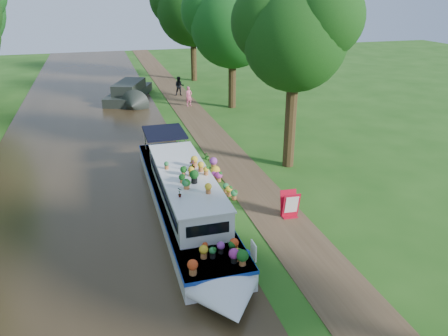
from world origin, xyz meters
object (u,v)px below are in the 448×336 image
second_boat (129,93)px  sandwich_board (290,205)px  pedestrian_pink (189,96)px  plant_boat (186,197)px  pedestrian_dark (179,86)px

second_boat → sandwich_board: size_ratio=7.67×
sandwich_board → pedestrian_pink: bearing=93.9°
plant_boat → pedestrian_dark: (3.63, 20.72, -0.03)m
second_boat → sandwich_board: bearing=-57.2°
pedestrian_pink → pedestrian_dark: pedestrian_dark is taller
plant_boat → second_boat: plant_boat is taller
second_boat → pedestrian_pink: bearing=-17.1°
sandwich_board → pedestrian_dark: bearing=93.9°
plant_boat → pedestrian_pink: 17.51m
plant_boat → second_boat: (-0.50, 20.42, -0.26)m
second_boat → sandwich_board: second_boat is taller
sandwich_board → pedestrian_pink: pedestrian_pink is taller
sandwich_board → pedestrian_dark: size_ratio=0.67×
plant_boat → sandwich_board: (3.90, -1.14, -0.34)m
plant_boat → pedestrian_pink: (3.69, 17.11, -0.08)m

